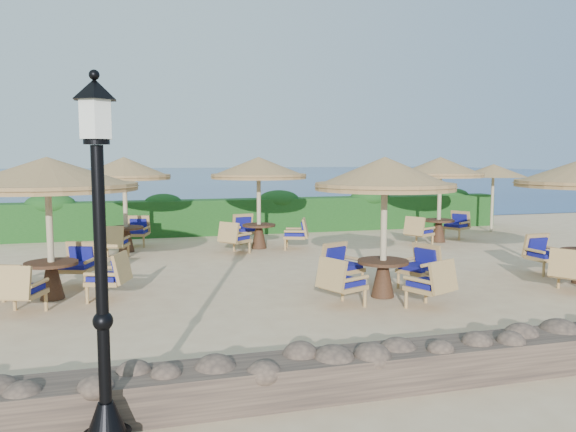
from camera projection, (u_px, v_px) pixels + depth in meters
The scene contains 11 objects.
ground at pixel (337, 273), 12.90m from camera, with size 120.00×120.00×0.00m, color #DEBB8C.
sea at pixel (163, 176), 79.92m from camera, with size 160.00×160.00×0.00m, color navy.
hedge at pixel (265, 216), 19.73m from camera, with size 18.00×0.90×1.20m, color #143E14.
stone_wall at pixel (515, 354), 6.94m from camera, with size 15.00×0.65×0.44m, color brown.
lamp_post at pixel (101, 282), 4.93m from camera, with size 0.44×0.44×3.31m.
extra_parasol at pixel (493, 171), 19.75m from camera, with size 2.30×2.30×2.41m.
cafe_set_0 at pixel (48, 196), 10.29m from camera, with size 3.27×3.27×2.65m.
cafe_set_1 at pixel (384, 204), 10.48m from camera, with size 2.85×2.85×2.65m.
cafe_set_3 at pixel (124, 182), 15.52m from camera, with size 2.56×2.88×2.65m.
cafe_set_4 at pixel (259, 183), 16.13m from camera, with size 2.83×2.83×2.65m.
cafe_set_5 at pixel (440, 179), 17.35m from camera, with size 2.80×2.67×2.65m.
Camera 1 is at (-4.53, -11.91, 2.65)m, focal length 35.00 mm.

